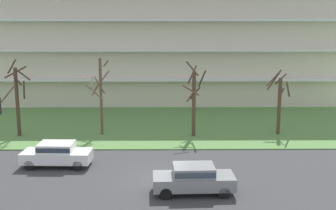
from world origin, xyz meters
TOP-DOWN VIEW (x-y plane):
  - ground at (0.00, 0.00)m, footprint 160.00×160.00m
  - grass_lawn_strip at (0.00, 14.00)m, footprint 80.00×16.00m
  - apartment_building at (0.00, 28.54)m, footprint 40.15×14.04m
  - tree_far_left at (-11.96, 9.92)m, footprint 2.26×2.26m
  - tree_left at (-5.29, 10.37)m, footprint 1.90×1.99m
  - tree_center at (2.37, 9.76)m, footprint 1.90×1.90m
  - tree_right at (9.48, 10.40)m, footprint 2.06×2.06m
  - sedan_white_near_left at (-7.00, 2.50)m, footprint 4.46×1.94m
  - sedan_gray_center_left at (1.54, -2.00)m, footprint 4.46×1.96m

SIDE VIEW (x-z plane):
  - ground at x=0.00m, z-range 0.00..0.00m
  - grass_lawn_strip at x=0.00m, z-range 0.00..0.08m
  - sedan_white_near_left at x=-7.00m, z-range 0.09..1.66m
  - sedan_gray_center_left at x=1.54m, z-range 0.09..1.66m
  - tree_right at x=9.48m, z-range 0.20..5.57m
  - tree_center at x=2.37m, z-range 0.02..6.27m
  - tree_far_left at x=-11.96m, z-range 0.15..6.51m
  - tree_left at x=-5.29m, z-range 0.28..6.70m
  - apartment_building at x=0.00m, z-range 0.00..19.21m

